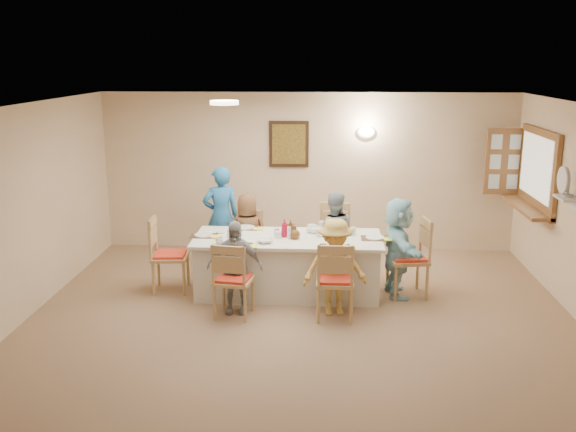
# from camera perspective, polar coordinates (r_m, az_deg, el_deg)

# --- Properties ---
(ground) EXTENTS (7.00, 7.00, 0.00)m
(ground) POSITION_cam_1_polar(r_m,az_deg,el_deg) (7.19, 1.00, -10.88)
(ground) COLOR #89694F
(room_walls) EXTENTS (7.00, 7.00, 7.00)m
(room_walls) POSITION_cam_1_polar(r_m,az_deg,el_deg) (6.70, 1.05, 0.97)
(room_walls) COLOR beige
(room_walls) RESTS_ON ground
(wall_picture) EXTENTS (0.62, 0.05, 0.72)m
(wall_picture) POSITION_cam_1_polar(r_m,az_deg,el_deg) (10.09, 0.08, 6.41)
(wall_picture) COLOR #392214
(wall_picture) RESTS_ON room_walls
(wall_sconce) EXTENTS (0.26, 0.09, 0.18)m
(wall_sconce) POSITION_cam_1_polar(r_m,az_deg,el_deg) (10.05, 6.98, 7.43)
(wall_sconce) COLOR white
(wall_sconce) RESTS_ON room_walls
(ceiling_light) EXTENTS (0.36, 0.36, 0.05)m
(ceiling_light) POSITION_cam_1_polar(r_m,az_deg,el_deg) (8.14, -5.68, 10.00)
(ceiling_light) COLOR white
(ceiling_light) RESTS_ON room_walls
(serving_hatch) EXTENTS (0.06, 1.50, 1.15)m
(serving_hatch) POSITION_cam_1_polar(r_m,az_deg,el_deg) (9.53, 21.34, 3.80)
(serving_hatch) COLOR brown
(serving_hatch) RESTS_ON room_walls
(hatch_sill) EXTENTS (0.30, 1.50, 0.05)m
(hatch_sill) POSITION_cam_1_polar(r_m,az_deg,el_deg) (9.59, 20.39, 0.74)
(hatch_sill) COLOR brown
(hatch_sill) RESTS_ON room_walls
(shutter_door) EXTENTS (0.55, 0.04, 1.00)m
(shutter_door) POSITION_cam_1_polar(r_m,az_deg,el_deg) (10.17, 18.65, 4.61)
(shutter_door) COLOR brown
(shutter_door) RESTS_ON room_walls
(fan_shelf) EXTENTS (0.22, 0.36, 0.03)m
(fan_shelf) POSITION_cam_1_polar(r_m,az_deg,el_deg) (8.27, 23.58, 1.47)
(fan_shelf) COLOR white
(fan_shelf) RESTS_ON room_walls
(desk_fan) EXTENTS (0.30, 0.30, 0.28)m
(desk_fan) POSITION_cam_1_polar(r_m,az_deg,el_deg) (8.23, 23.48, 2.49)
(desk_fan) COLOR #A5A5A8
(desk_fan) RESTS_ON fan_shelf
(dining_table) EXTENTS (2.42, 1.03, 0.76)m
(dining_table) POSITION_cam_1_polar(r_m,az_deg,el_deg) (8.39, -0.02, -4.40)
(dining_table) COLOR silver
(dining_table) RESTS_ON ground
(chair_back_left) EXTENTS (0.42, 0.42, 0.88)m
(chair_back_left) POSITION_cam_1_polar(r_m,az_deg,el_deg) (9.18, -3.49, -2.39)
(chair_back_left) COLOR tan
(chair_back_left) RESTS_ON ground
(chair_back_right) EXTENTS (0.53, 0.53, 1.01)m
(chair_back_right) POSITION_cam_1_polar(r_m,az_deg,el_deg) (9.11, 4.03, -2.13)
(chair_back_right) COLOR tan
(chair_back_right) RESTS_ON ground
(chair_front_left) EXTENTS (0.51, 0.51, 0.94)m
(chair_front_left) POSITION_cam_1_polar(r_m,az_deg,el_deg) (7.66, -4.86, -5.55)
(chair_front_left) COLOR tan
(chair_front_left) RESTS_ON ground
(chair_front_right) EXTENTS (0.46, 0.46, 0.96)m
(chair_front_right) POSITION_cam_1_polar(r_m,az_deg,el_deg) (7.59, 4.19, -5.63)
(chair_front_right) COLOR tan
(chair_front_right) RESTS_ON ground
(chair_left_end) EXTENTS (0.51, 0.51, 1.00)m
(chair_left_end) POSITION_cam_1_polar(r_m,az_deg,el_deg) (8.58, -10.44, -3.39)
(chair_left_end) COLOR tan
(chair_left_end) RESTS_ON ground
(chair_right_end) EXTENTS (0.56, 0.56, 1.03)m
(chair_right_end) POSITION_cam_1_polar(r_m,az_deg,el_deg) (8.41, 10.61, -3.63)
(chair_right_end) COLOR tan
(chair_right_end) RESTS_ON ground
(diner_back_left) EXTENTS (0.61, 0.43, 1.19)m
(diner_back_left) POSITION_cam_1_polar(r_m,az_deg,el_deg) (9.03, -3.59, -1.69)
(diner_back_left) COLOR brown
(diner_back_left) RESTS_ON ground
(diner_back_right) EXTENTS (0.64, 0.53, 1.22)m
(diner_back_right) POSITION_cam_1_polar(r_m,az_deg,el_deg) (8.96, 4.05, -1.69)
(diner_back_right) COLOR #89929C
(diner_back_right) RESTS_ON ground
(diner_front_left) EXTENTS (0.69, 0.33, 1.14)m
(diner_front_left) POSITION_cam_1_polar(r_m,az_deg,el_deg) (7.74, -4.75, -4.53)
(diner_front_left) COLOR #A2A2A2
(diner_front_left) RESTS_ON ground
(diner_front_right) EXTENTS (0.90, 0.68, 1.18)m
(diner_front_right) POSITION_cam_1_polar(r_m,az_deg,el_deg) (7.67, 4.19, -4.56)
(diner_front_right) COLOR #DDAE50
(diner_front_right) RESTS_ON ground
(diner_right_end) EXTENTS (1.28, 0.62, 1.30)m
(diner_right_end) POSITION_cam_1_polar(r_m,az_deg,el_deg) (8.36, 9.76, -2.75)
(diner_right_end) COLOR #B4F2FF
(diner_right_end) RESTS_ON ground
(caregiver) EXTENTS (0.78, 0.72, 1.48)m
(caregiver) POSITION_cam_1_polar(r_m,az_deg,el_deg) (9.50, -5.97, -0.01)
(caregiver) COLOR #2A78BD
(caregiver) RESTS_ON ground
(placemat_fl) EXTENTS (0.36, 0.27, 0.01)m
(placemat_fl) POSITION_cam_1_polar(r_m,az_deg,el_deg) (7.93, -4.53, -2.63)
(placemat_fl) COLOR #472B19
(placemat_fl) RESTS_ON dining_table
(plate_fl) EXTENTS (0.24, 0.24, 0.01)m
(plate_fl) POSITION_cam_1_polar(r_m,az_deg,el_deg) (7.93, -4.53, -2.56)
(plate_fl) COLOR white
(plate_fl) RESTS_ON dining_table
(napkin_fl) EXTENTS (0.14, 0.14, 0.01)m
(napkin_fl) POSITION_cam_1_polar(r_m,az_deg,el_deg) (7.86, -3.27, -2.71)
(napkin_fl) COLOR #EFFF35
(napkin_fl) RESTS_ON dining_table
(placemat_fr) EXTENTS (0.37, 0.28, 0.01)m
(placemat_fr) POSITION_cam_1_polar(r_m,az_deg,el_deg) (7.86, 4.18, -2.77)
(placemat_fr) COLOR #472B19
(placemat_fr) RESTS_ON dining_table
(plate_fr) EXTENTS (0.23, 0.23, 0.01)m
(plate_fr) POSITION_cam_1_polar(r_m,az_deg,el_deg) (7.86, 4.19, -2.70)
(plate_fr) COLOR white
(plate_fr) RESTS_ON dining_table
(napkin_fr) EXTENTS (0.14, 0.14, 0.01)m
(napkin_fr) POSITION_cam_1_polar(r_m,az_deg,el_deg) (7.82, 5.51, -2.84)
(napkin_fr) COLOR #EFFF35
(napkin_fr) RESTS_ON dining_table
(placemat_bl) EXTENTS (0.34, 0.26, 0.01)m
(placemat_bl) POSITION_cam_1_polar(r_m,az_deg,el_deg) (8.73, -3.80, -1.07)
(placemat_bl) COLOR #472B19
(placemat_bl) RESTS_ON dining_table
(plate_bl) EXTENTS (0.25, 0.25, 0.02)m
(plate_bl) POSITION_cam_1_polar(r_m,az_deg,el_deg) (8.73, -3.80, -1.01)
(plate_bl) COLOR white
(plate_bl) RESTS_ON dining_table
(napkin_bl) EXTENTS (0.13, 0.13, 0.01)m
(napkin_bl) POSITION_cam_1_polar(r_m,az_deg,el_deg) (8.66, -2.66, -1.13)
(napkin_bl) COLOR #EFFF35
(napkin_bl) RESTS_ON dining_table
(placemat_br) EXTENTS (0.34, 0.25, 0.01)m
(placemat_br) POSITION_cam_1_polar(r_m,az_deg,el_deg) (8.67, 4.10, -1.18)
(placemat_br) COLOR #472B19
(placemat_br) RESTS_ON dining_table
(plate_br) EXTENTS (0.24, 0.24, 0.02)m
(plate_br) POSITION_cam_1_polar(r_m,az_deg,el_deg) (8.67, 4.10, -1.12)
(plate_br) COLOR white
(plate_br) RESTS_ON dining_table
(napkin_br) EXTENTS (0.15, 0.15, 0.01)m
(napkin_br) POSITION_cam_1_polar(r_m,az_deg,el_deg) (8.63, 5.30, -1.24)
(napkin_br) COLOR #EFFF35
(napkin_br) RESTS_ON dining_table
(placemat_le) EXTENTS (0.34, 0.25, 0.01)m
(placemat_le) POSITION_cam_1_polar(r_m,az_deg,el_deg) (8.41, -7.53, -1.75)
(placemat_le) COLOR #472B19
(placemat_le) RESTS_ON dining_table
(plate_le) EXTENTS (0.23, 0.23, 0.01)m
(plate_le) POSITION_cam_1_polar(r_m,az_deg,el_deg) (8.41, -7.53, -1.69)
(plate_le) COLOR white
(plate_le) RESTS_ON dining_table
(napkin_le) EXTENTS (0.14, 0.14, 0.01)m
(napkin_le) POSITION_cam_1_polar(r_m,az_deg,el_deg) (8.33, -6.38, -1.82)
(napkin_le) COLOR #EFFF35
(napkin_le) RESTS_ON dining_table
(placemat_re) EXTENTS (0.35, 0.26, 0.01)m
(placemat_re) POSITION_cam_1_polar(r_m,az_deg,el_deg) (8.29, 7.73, -1.98)
(placemat_re) COLOR #472B19
(placemat_re) RESTS_ON dining_table
(plate_re) EXTENTS (0.24, 0.24, 0.01)m
(plate_re) POSITION_cam_1_polar(r_m,az_deg,el_deg) (8.29, 7.74, -1.91)
(plate_re) COLOR white
(plate_re) RESTS_ON dining_table
(napkin_re) EXTENTS (0.15, 0.15, 0.01)m
(napkin_re) POSITION_cam_1_polar(r_m,az_deg,el_deg) (8.26, 9.01, -2.04)
(napkin_re) COLOR #EFFF35
(napkin_re) RESTS_ON dining_table
(teacup_a) EXTENTS (0.16, 0.16, 0.08)m
(teacup_a) POSITION_cam_1_polar(r_m,az_deg,el_deg) (8.02, -6.12, -2.20)
(teacup_a) COLOR white
(teacup_a) RESTS_ON dining_table
(teacup_b) EXTENTS (0.09, 0.09, 0.08)m
(teacup_b) POSITION_cam_1_polar(r_m,az_deg,el_deg) (8.80, 3.00, -0.71)
(teacup_b) COLOR white
(teacup_b) RESTS_ON dining_table
(bowl_a) EXTENTS (0.31, 0.31, 0.05)m
(bowl_a) POSITION_cam_1_polar(r_m,az_deg,el_deg) (8.03, -2.05, -2.22)
(bowl_a) COLOR white
(bowl_a) RESTS_ON dining_table
(bowl_b) EXTENTS (0.24, 0.24, 0.07)m
(bowl_b) POSITION_cam_1_polar(r_m,az_deg,el_deg) (8.51, 2.37, -1.24)
(bowl_b) COLOR white
(bowl_b) RESTS_ON dining_table
(condiment_ketchup) EXTENTS (0.14, 0.14, 0.24)m
(condiment_ketchup) POSITION_cam_1_polar(r_m,az_deg,el_deg) (8.26, -0.31, -1.08)
(condiment_ketchup) COLOR #AE0E2E
(condiment_ketchup) RESTS_ON dining_table
(condiment_brown) EXTENTS (0.11, 0.11, 0.21)m
(condiment_brown) POSITION_cam_1_polar(r_m,az_deg,el_deg) (8.34, 0.22, -1.02)
(condiment_brown) COLOR brown
(condiment_brown) RESTS_ON dining_table
(condiment_malt) EXTENTS (0.22, 0.22, 0.17)m
(condiment_malt) POSITION_cam_1_polar(r_m,az_deg,el_deg) (8.19, 0.63, -1.47)
(condiment_malt) COLOR brown
(condiment_malt) RESTS_ON dining_table
(drinking_glass) EXTENTS (0.07, 0.07, 0.10)m
(drinking_glass) POSITION_cam_1_polar(r_m,az_deg,el_deg) (8.32, -1.03, -1.42)
(drinking_glass) COLOR silver
(drinking_glass) RESTS_ON dining_table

